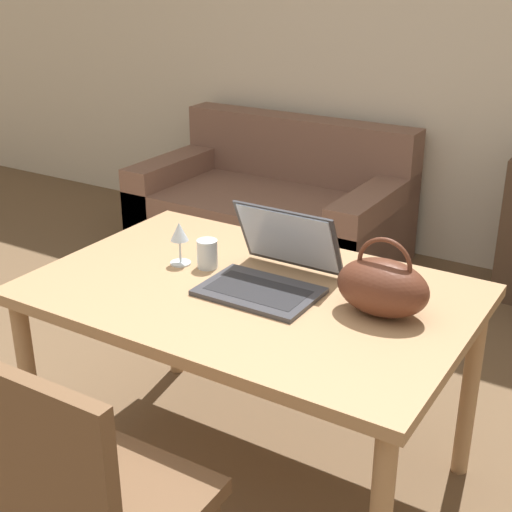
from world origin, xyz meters
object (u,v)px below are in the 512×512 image
object	(u,v)px
couch	(273,212)
wine_glass	(179,235)
drinking_glass	(207,254)
laptop	(273,266)
handbag	(383,287)
chair	(89,502)

from	to	relation	value
couch	wine_glass	world-z (taller)	wine_glass
wine_glass	couch	bearing A→B (deg)	110.45
wine_glass	drinking_glass	bearing A→B (deg)	13.96
laptop	handbag	world-z (taller)	handbag
couch	laptop	xyz separation A→B (m)	(1.03, -1.77, 0.53)
chair	drinking_glass	world-z (taller)	chair
drinking_glass	handbag	xyz separation A→B (m)	(0.65, -0.01, 0.04)
laptop	wine_glass	distance (m)	0.37
couch	laptop	world-z (taller)	laptop
laptop	drinking_glass	xyz separation A→B (m)	(-0.26, -0.00, -0.01)
wine_glass	handbag	size ratio (longest dim) A/B	0.54
couch	chair	bearing A→B (deg)	-68.56
laptop	handbag	bearing A→B (deg)	-1.48
chair	drinking_glass	size ratio (longest dim) A/B	9.25
wine_glass	handbag	xyz separation A→B (m)	(0.75, 0.02, -0.02)
chair	wine_glass	world-z (taller)	chair
chair	laptop	bearing A→B (deg)	90.48
drinking_glass	wine_glass	world-z (taller)	wine_glass
chair	couch	xyz separation A→B (m)	(-1.05, 2.67, -0.25)
chair	wine_glass	size ratio (longest dim) A/B	6.05
drinking_glass	laptop	bearing A→B (deg)	0.25
drinking_glass	wine_glass	size ratio (longest dim) A/B	0.65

